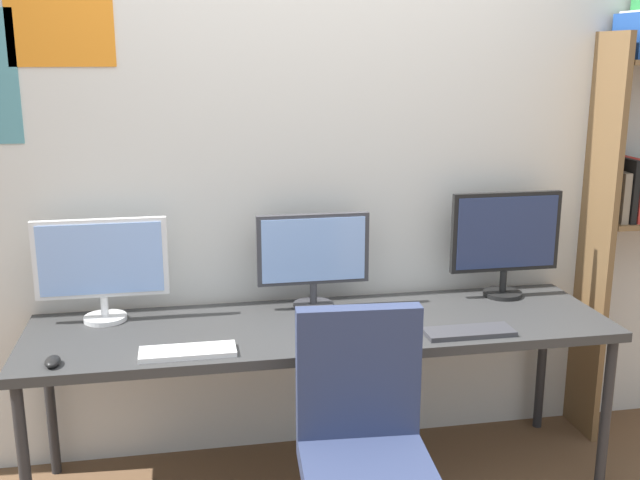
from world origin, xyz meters
The scene contains 9 objects.
wall_back centered at (0.00, 1.02, 1.30)m, with size 4.84×0.11×2.60m.
desk centered at (0.00, 0.60, 0.69)m, with size 2.44×0.68×0.74m.
office_chair centered at (0.02, -0.06, 0.40)m, with size 0.52×0.52×0.99m.
monitor_left centered at (-0.90, 0.81, 0.99)m, with size 0.55×0.18×0.44m.
monitor_center centered at (0.00, 0.81, 0.98)m, with size 0.50×0.18×0.43m.
monitor_right centered at (0.90, 0.81, 1.02)m, with size 0.52×0.18×0.49m.
keyboard_left centered at (-0.56, 0.37, 0.75)m, with size 0.36×0.13×0.02m, color silver.
keyboard_right centered at (0.56, 0.37, 0.75)m, with size 0.36×0.13×0.02m, color #38383D.
computer_mouse centered at (-1.04, 0.35, 0.76)m, with size 0.06×0.10×0.03m, color black.
Camera 1 is at (-0.55, -2.30, 1.84)m, focal length 41.91 mm.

